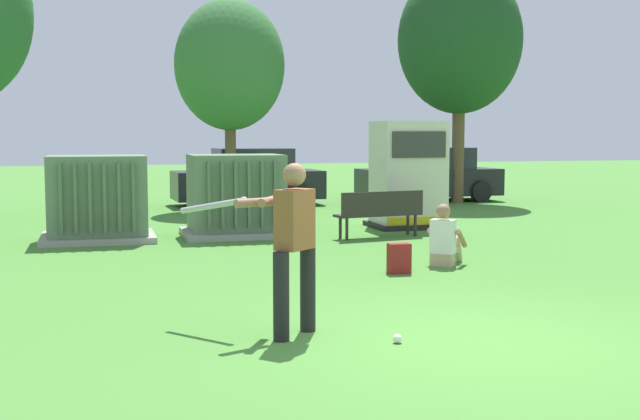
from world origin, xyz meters
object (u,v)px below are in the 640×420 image
batter (290,239)px  backpack (399,259)px  park_bench (380,211)px  seated_spectator (445,241)px  sports_ball (397,339)px  parked_car_left_of_center (430,176)px  transformer_mid_west (236,196)px  parked_car_leftmost (249,179)px  generator_enclosure (408,175)px  transformer_west (97,199)px

batter → backpack: (2.37, 3.19, -0.76)m
park_bench → seated_spectator: (-0.17, -3.46, -0.16)m
batter → sports_ball: 1.44m
batter → parked_car_left_of_center: 17.07m
park_bench → seated_spectator: 3.47m
transformer_mid_west → parked_car_leftmost: bearing=77.6°
backpack → seated_spectator: bearing=28.1°
park_bench → parked_car_left_of_center: parked_car_left_of_center is taller
park_bench → backpack: size_ratio=4.19×
batter → sports_ball: bearing=-32.5°
transformer_mid_west → seated_spectator: size_ratio=2.18×
transformer_mid_west → generator_enclosure: (3.86, 0.52, 0.35)m
batter → seated_spectator: bearing=48.0°
transformer_mid_west → parked_car_leftmost: (1.54, 7.01, -0.04)m
seated_spectator → parked_car_leftmost: 11.58m
seated_spectator → transformer_mid_west: bearing=119.0°
park_bench → backpack: park_bench is taller
generator_enclosure → park_bench: bearing=-127.1°
batter → parked_car_leftmost: (2.36, 15.23, -0.22)m
sports_ball → parked_car_left_of_center: 17.22m
backpack → park_bench: bearing=74.3°
park_bench → batter: 7.98m
generator_enclosure → seated_spectator: (-1.36, -5.04, -0.76)m
seated_spectator → backpack: seated_spectator is taller
transformer_west → parked_car_leftmost: same height
parked_car_left_of_center → transformer_west: bearing=-144.4°
parked_car_leftmost → generator_enclosure: bearing=-70.4°
generator_enclosure → seated_spectator: 5.27m
backpack → transformer_west: bearing=130.3°
generator_enclosure → sports_ball: generator_enclosure is taller
transformer_west → park_bench: size_ratio=1.14×
generator_enclosure → park_bench: (-1.19, -1.57, -0.60)m
generator_enclosure → transformer_mid_west: bearing=-172.3°
transformer_west → parked_car_left_of_center: size_ratio=0.49×
transformer_mid_west → sports_ball: bearing=-89.3°
generator_enclosure → seated_spectator: bearing=-105.1°
transformer_west → parked_car_left_of_center: (9.74, 6.98, -0.04)m
seated_spectator → parked_car_leftmost: parked_car_leftmost is taller
sports_ball → seated_spectator: seated_spectator is taller
parked_car_left_of_center → batter: bearing=-117.6°
parked_car_leftmost → transformer_mid_west: bearing=-102.4°
park_bench → sports_ball: (-2.56, -7.75, -0.49)m
transformer_west → seated_spectator: 6.84m
transformer_west → generator_enclosure: bearing=5.0°
generator_enclosure → batter: bearing=-118.2°
batter → backpack: 4.05m
transformer_west → park_bench: transformer_west is taller
transformer_west → batter: 8.36m
transformer_mid_west → parked_car_left_of_center: same height
transformer_west → parked_car_leftmost: size_ratio=0.49×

